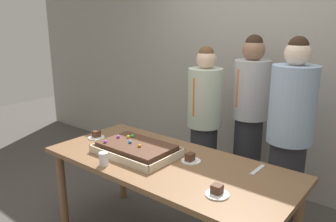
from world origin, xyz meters
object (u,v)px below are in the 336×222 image
object	(u,v)px
person_serving_front	(204,124)
drink_cup_nearest	(104,159)
person_striped_tie_right	(289,140)
plated_slice_near_right	(190,159)
cake_server_utensil	(258,170)
party_table	(167,172)
plated_slice_near_left	(217,192)
sheet_cake	(136,149)
plated_slice_far_left	(96,136)
person_green_shirt_behind	(249,119)

from	to	relation	value
person_serving_front	drink_cup_nearest	bearing A→B (deg)	-0.88
person_serving_front	person_striped_tie_right	xyz separation A→B (m)	(0.88, -0.09, 0.06)
plated_slice_near_right	cake_server_utensil	distance (m)	0.50
person_serving_front	party_table	bearing A→B (deg)	18.13
plated_slice_near_left	party_table	bearing A→B (deg)	159.93
sheet_cake	cake_server_utensil	distance (m)	0.96
plated_slice_near_left	person_striped_tie_right	distance (m)	0.99
party_table	plated_slice_near_left	distance (m)	0.61
plated_slice_far_left	plated_slice_near_left	bearing A→B (deg)	-8.21
plated_slice_near_right	plated_slice_far_left	bearing A→B (deg)	-173.96
sheet_cake	person_striped_tie_right	size ratio (longest dim) A/B	0.38
person_green_shirt_behind	cake_server_utensil	bearing A→B (deg)	48.73
plated_slice_near_left	plated_slice_far_left	world-z (taller)	plated_slice_far_left
party_table	person_striped_tie_right	distance (m)	1.04
party_table	person_striped_tie_right	xyz separation A→B (m)	(0.66, 0.78, 0.19)
sheet_cake	plated_slice_near_left	world-z (taller)	sheet_cake
person_serving_front	plated_slice_near_left	bearing A→B (deg)	39.80
plated_slice_near_left	person_serving_front	distance (m)	1.34
sheet_cake	cake_server_utensil	bearing A→B (deg)	20.12
party_table	drink_cup_nearest	distance (m)	0.50
cake_server_utensil	person_green_shirt_behind	world-z (taller)	person_green_shirt_behind
person_striped_tie_right	plated_slice_far_left	bearing A→B (deg)	-13.70
plated_slice_near_right	cake_server_utensil	size ratio (longest dim) A/B	0.75
party_table	drink_cup_nearest	bearing A→B (deg)	-132.11
drink_cup_nearest	person_green_shirt_behind	bearing A→B (deg)	73.05
plated_slice_near_left	plated_slice_near_right	bearing A→B (deg)	143.60
plated_slice_near_right	plated_slice_far_left	size ratio (longest dim) A/B	1.00
person_serving_front	person_green_shirt_behind	bearing A→B (deg)	129.96
plated_slice_near_right	cake_server_utensil	xyz separation A→B (m)	(0.47, 0.18, -0.02)
cake_server_utensil	sheet_cake	bearing A→B (deg)	-159.88
party_table	person_serving_front	distance (m)	0.91
cake_server_utensil	party_table	bearing A→B (deg)	-155.23
plated_slice_near_left	person_serving_front	size ratio (longest dim) A/B	0.09
party_table	plated_slice_near_left	size ratio (longest dim) A/B	13.20
party_table	plated_slice_near_right	xyz separation A→B (m)	(0.15, 0.10, 0.11)
sheet_cake	person_green_shirt_behind	world-z (taller)	person_green_shirt_behind
plated_slice_far_left	person_green_shirt_behind	xyz separation A→B (m)	(0.98, 1.14, 0.08)
plated_slice_near_left	sheet_cake	bearing A→B (deg)	169.32
plated_slice_far_left	cake_server_utensil	bearing A→B (deg)	11.13
cake_server_utensil	plated_slice_far_left	bearing A→B (deg)	-168.87
plated_slice_near_right	person_striped_tie_right	world-z (taller)	person_striped_tie_right
party_table	person_serving_front	world-z (taller)	person_serving_front
person_striped_tie_right	drink_cup_nearest	bearing A→B (deg)	7.99
party_table	plated_slice_near_right	distance (m)	0.21
person_striped_tie_right	party_table	bearing A→B (deg)	8.63
sheet_cake	person_striped_tie_right	world-z (taller)	person_striped_tie_right
cake_server_utensil	person_serving_front	distance (m)	1.03
plated_slice_near_left	person_serving_front	xyz separation A→B (m)	(-0.79, 1.08, 0.02)
sheet_cake	person_serving_front	world-z (taller)	person_serving_front
sheet_cake	plated_slice_far_left	xyz separation A→B (m)	(-0.56, 0.04, -0.02)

